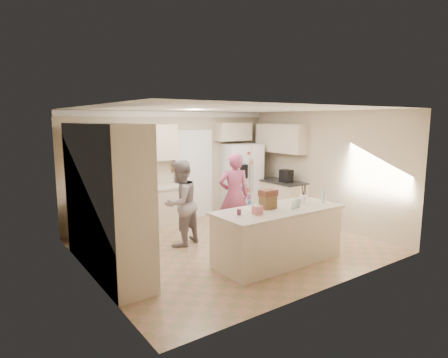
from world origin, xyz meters
TOP-DOWN VIEW (x-y plane):
  - floor at (0.00, 0.00)m, footprint 5.20×4.60m
  - ceiling at (0.00, 0.00)m, footprint 5.20×4.60m
  - wall_back at (0.00, 2.31)m, footprint 5.20×0.02m
  - wall_front at (0.00, -2.31)m, footprint 5.20×0.02m
  - wall_left at (-2.61, 0.00)m, footprint 0.02×4.60m
  - wall_right at (2.61, 0.00)m, footprint 0.02×4.60m
  - crown_back at (0.00, 2.26)m, footprint 5.20×0.08m
  - pantry_bank at (-2.30, 0.20)m, footprint 0.60×2.60m
  - back_base_cab at (-1.15, 2.00)m, footprint 2.20×0.60m
  - back_countertop at (-1.15, 1.99)m, footprint 2.24×0.63m
  - back_upper_cab at (-1.15, 2.12)m, footprint 2.20×0.35m
  - doorway_opening at (0.55, 2.28)m, footprint 0.90×0.06m
  - doorway_casing at (0.55, 2.24)m, footprint 1.02×0.03m
  - wall_frame_upper at (0.02, 2.27)m, footprint 0.15×0.02m
  - wall_frame_lower at (0.02, 2.27)m, footprint 0.15×0.02m
  - refrigerator at (1.74, 1.88)m, footprint 1.02×0.87m
  - fridge_seam at (1.74, 1.52)m, footprint 0.02×0.02m
  - fridge_dispenser at (1.52, 1.51)m, footprint 0.22×0.03m
  - fridge_handle_l at (1.69, 1.51)m, footprint 0.02×0.02m
  - fridge_handle_r at (1.79, 1.51)m, footprint 0.02×0.02m
  - over_fridge_cab at (1.65, 2.12)m, footprint 0.95×0.35m
  - right_base_cab at (2.30, 1.00)m, footprint 0.60×1.20m
  - right_countertop at (2.29, 1.00)m, footprint 0.63×1.24m
  - right_upper_cab at (2.43, 1.20)m, footprint 0.35×1.50m
  - coffee_maker at (2.25, 0.80)m, footprint 0.22×0.28m
  - island_base at (0.20, -1.10)m, footprint 2.20×0.90m
  - island_top at (0.20, -1.10)m, footprint 2.28×0.96m
  - utensil_crock at (0.85, -1.05)m, footprint 0.13×0.13m
  - tissue_box at (-0.35, -1.20)m, footprint 0.13×0.13m
  - tissue_plume at (-0.35, -1.20)m, footprint 0.08×0.08m
  - dollhouse_body at (0.05, -1.00)m, footprint 0.26×0.18m
  - dollhouse_roof at (0.05, -1.00)m, footprint 0.28×0.20m
  - jam_jar at (-0.60, -1.05)m, footprint 0.07×0.07m
  - greeting_card_a at (0.35, -1.30)m, footprint 0.12×0.06m
  - greeting_card_b at (0.50, -1.25)m, footprint 0.12×0.05m
  - water_bottle at (1.15, -1.25)m, footprint 0.07×0.07m
  - shaker_salt at (1.02, -0.88)m, footprint 0.05×0.05m
  - shaker_pepper at (1.09, -0.88)m, footprint 0.05×0.05m
  - teen_boy at (-0.74, 0.60)m, footprint 0.98×0.88m
  - teen_girl at (0.40, 0.42)m, footprint 0.75×0.64m
  - fridge_magnets at (1.74, 1.52)m, footprint 0.76×0.02m

SIDE VIEW (x-z plane):
  - floor at x=0.00m, z-range -0.02..0.00m
  - back_base_cab at x=-1.15m, z-range 0.00..0.88m
  - right_base_cab at x=2.30m, z-range 0.00..0.88m
  - island_base at x=0.20m, z-range 0.00..0.88m
  - teen_boy at x=-0.74m, z-range 0.00..1.65m
  - teen_girl at x=0.40m, z-range 0.00..1.75m
  - back_countertop at x=-1.15m, z-range 0.88..0.92m
  - refrigerator at x=1.74m, z-range 0.00..1.80m
  - fridge_seam at x=1.74m, z-range 0.01..1.79m
  - right_countertop at x=2.29m, z-range 0.88..0.92m
  - island_top at x=0.20m, z-range 0.88..0.93m
  - fridge_magnets at x=1.74m, z-range 0.18..1.62m
  - jam_jar at x=-0.60m, z-range 0.93..1.02m
  - shaker_salt at x=1.02m, z-range 0.93..1.02m
  - shaker_pepper at x=1.09m, z-range 0.93..1.02m
  - tissue_box at x=-0.35m, z-range 0.93..1.07m
  - utensil_crock at x=0.85m, z-range 0.93..1.07m
  - greeting_card_a at x=0.35m, z-range 0.93..1.08m
  - greeting_card_b at x=0.50m, z-range 0.93..1.08m
  - dollhouse_body at x=0.05m, z-range 0.93..1.15m
  - water_bottle at x=1.15m, z-range 0.92..1.17m
  - doorway_opening at x=0.55m, z-range 0.00..2.10m
  - doorway_casing at x=0.55m, z-range -0.06..2.16m
  - fridge_handle_l at x=1.69m, z-range 0.62..1.48m
  - fridge_handle_r at x=1.79m, z-range 0.62..1.48m
  - coffee_maker at x=2.25m, z-range 0.92..1.22m
  - tissue_plume at x=-0.35m, z-range 1.06..1.15m
  - fridge_dispenser at x=1.52m, z-range 0.97..1.32m
  - pantry_bank at x=-2.30m, z-range 0.00..2.35m
  - dollhouse_roof at x=0.05m, z-range 1.15..1.25m
  - wall_frame_lower at x=0.02m, z-range 1.18..1.38m
  - wall_back at x=0.00m, z-range 0.00..2.60m
  - wall_front at x=0.00m, z-range 0.00..2.60m
  - wall_left at x=-2.61m, z-range 0.00..2.60m
  - wall_right at x=2.61m, z-range 0.00..2.60m
  - wall_frame_upper at x=0.02m, z-range 1.45..1.65m
  - back_upper_cab at x=-1.15m, z-range 1.50..2.30m
  - right_upper_cab at x=2.43m, z-range 1.60..2.30m
  - over_fridge_cab at x=1.65m, z-range 1.88..2.33m
  - crown_back at x=0.00m, z-range 2.47..2.59m
  - ceiling at x=0.00m, z-range 2.60..2.62m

